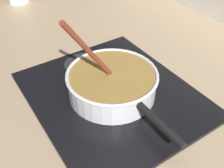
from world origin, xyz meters
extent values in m
cube|color=#9E8466|center=(0.00, 0.00, -0.02)|extent=(2.40, 1.60, 0.04)
cube|color=black|center=(-0.01, 0.07, 0.01)|extent=(0.56, 0.48, 0.01)
torus|color=#592D0C|center=(-0.01, 0.07, 0.02)|extent=(0.18, 0.18, 0.01)
cylinder|color=#262628|center=(-0.20, 0.07, 0.01)|extent=(0.14, 0.14, 0.01)
cylinder|color=silver|center=(-0.01, 0.07, 0.05)|extent=(0.27, 0.27, 0.08)
cylinder|color=olive|center=(-0.01, 0.07, 0.05)|extent=(0.26, 0.26, 0.07)
torus|color=silver|center=(-0.01, 0.07, 0.09)|extent=(0.28, 0.28, 0.01)
cylinder|color=black|center=(0.21, 0.07, 0.07)|extent=(0.17, 0.02, 0.02)
cylinder|color=#EDD88C|center=(0.04, 0.05, 0.08)|extent=(0.03, 0.03, 0.01)
cylinder|color=#E5CC7A|center=(-0.02, 0.08, 0.08)|extent=(0.03, 0.03, 0.01)
cylinder|color=#E5CC7A|center=(0.04, 0.13, 0.08)|extent=(0.03, 0.03, 0.01)
cylinder|color=beige|center=(-0.01, 0.13, 0.08)|extent=(0.03, 0.03, 0.01)
cylinder|color=#EDD88C|center=(-0.03, 0.03, 0.08)|extent=(0.03, 0.03, 0.01)
cylinder|color=beige|center=(-0.07, 0.09, 0.08)|extent=(0.04, 0.04, 0.01)
cylinder|color=#EDD88C|center=(-0.06, 0.04, 0.08)|extent=(0.03, 0.03, 0.01)
cylinder|color=maroon|center=(0.00, 0.00, 0.20)|extent=(0.06, 0.18, 0.25)
cube|color=brown|center=(-0.03, 0.08, 0.07)|extent=(0.04, 0.05, 0.01)
camera|label=1|loc=(0.52, -0.28, 0.58)|focal=42.66mm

